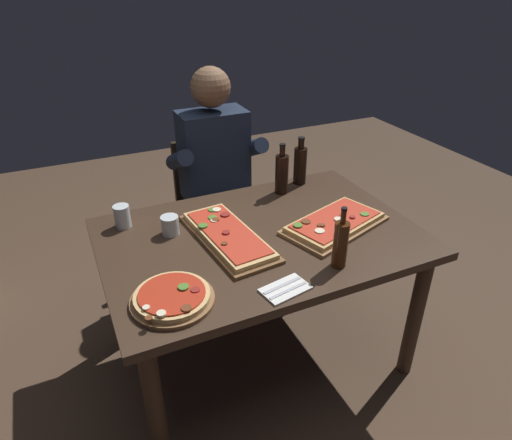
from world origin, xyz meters
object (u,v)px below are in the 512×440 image
(dining_table, at_px, (261,252))
(diner_chair, at_px, (212,202))
(tumbler_far_side, at_px, (170,226))
(pizza_rectangular_left, at_px, (228,236))
(seated_diner, at_px, (217,172))
(pizza_rectangular_front, at_px, (335,223))
(tumbler_near_camera, at_px, (122,216))
(pizza_round_far, at_px, (172,298))
(wine_bottle_dark, at_px, (340,244))
(oil_bottle_amber, at_px, (282,173))
(vinegar_bottle_green, at_px, (300,164))

(dining_table, height_order, diner_chair, diner_chair)
(diner_chair, bearing_deg, tumbler_far_side, -122.48)
(tumbler_far_side, relative_size, diner_chair, 0.10)
(pizza_rectangular_left, relative_size, diner_chair, 0.67)
(pizza_rectangular_left, xyz_separation_m, seated_diner, (0.22, 0.71, -0.02))
(dining_table, xyz_separation_m, pizza_rectangular_front, (0.34, -0.08, 0.12))
(tumbler_far_side, bearing_deg, tumbler_near_camera, 139.56)
(tumbler_far_side, distance_m, seated_diner, 0.71)
(tumbler_near_camera, bearing_deg, pizza_rectangular_front, -25.09)
(pizza_rectangular_left, bearing_deg, pizza_round_far, -137.41)
(pizza_rectangular_left, bearing_deg, tumbler_near_camera, 142.15)
(tumbler_near_camera, bearing_deg, wine_bottle_dark, -42.97)
(wine_bottle_dark, relative_size, oil_bottle_amber, 0.97)
(pizza_round_far, height_order, diner_chair, diner_chair)
(tumbler_near_camera, height_order, tumbler_far_side, tumbler_near_camera)
(vinegar_bottle_green, bearing_deg, pizza_rectangular_front, -100.55)
(pizza_round_far, distance_m, wine_bottle_dark, 0.68)
(pizza_rectangular_left, relative_size, oil_bottle_amber, 2.16)
(vinegar_bottle_green, height_order, diner_chair, vinegar_bottle_green)
(vinegar_bottle_green, relative_size, diner_chair, 0.30)
(tumbler_near_camera, bearing_deg, tumbler_far_side, -40.44)
(pizza_rectangular_front, height_order, diner_chair, diner_chair)
(pizza_rectangular_left, distance_m, oil_bottle_amber, 0.54)
(pizza_round_far, distance_m, tumbler_near_camera, 0.62)
(oil_bottle_amber, distance_m, diner_chair, 0.66)
(wine_bottle_dark, height_order, diner_chair, wine_bottle_dark)
(dining_table, relative_size, seated_diner, 1.05)
(tumbler_near_camera, xyz_separation_m, seated_diner, (0.61, 0.40, -0.05))
(dining_table, xyz_separation_m, seated_diner, (0.07, 0.74, 0.10))
(dining_table, distance_m, tumbler_far_side, 0.43)
(pizza_rectangular_left, bearing_deg, seated_diner, 73.11)
(pizza_round_far, bearing_deg, vinegar_bottle_green, 37.16)
(seated_diner, bearing_deg, wine_bottle_dark, -83.93)
(pizza_rectangular_front, xyz_separation_m, tumbler_far_side, (-0.70, 0.26, 0.02))
(pizza_rectangular_left, height_order, pizza_round_far, same)
(vinegar_bottle_green, distance_m, tumbler_far_side, 0.83)
(pizza_round_far, distance_m, tumbler_far_side, 0.48)
(diner_chair, bearing_deg, vinegar_bottle_green, -51.00)
(dining_table, relative_size, pizza_rectangular_front, 2.56)
(oil_bottle_amber, xyz_separation_m, seated_diner, (-0.22, 0.39, -0.11))
(pizza_round_far, distance_m, diner_chair, 1.30)
(pizza_rectangular_front, bearing_deg, wine_bottle_dark, -120.65)
(tumbler_near_camera, bearing_deg, seated_diner, 33.41)
(diner_chair, bearing_deg, pizza_round_far, -115.86)
(tumbler_far_side, bearing_deg, dining_table, -26.08)
(dining_table, xyz_separation_m, tumbler_far_side, (-0.36, 0.18, 0.13))
(pizza_round_far, relative_size, vinegar_bottle_green, 1.15)
(tumbler_near_camera, distance_m, seated_diner, 0.73)
(oil_bottle_amber, xyz_separation_m, vinegar_bottle_green, (0.15, 0.06, -0.00))
(seated_diner, bearing_deg, tumbler_near_camera, -146.59)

